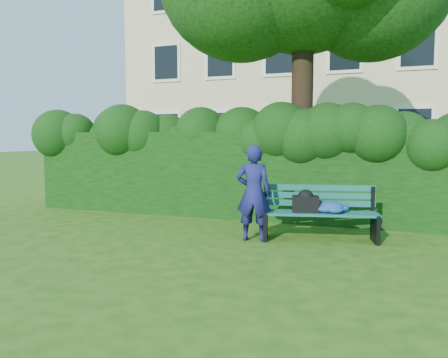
% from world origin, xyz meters
% --- Properties ---
extents(ground, '(80.00, 80.00, 0.00)m').
position_xyz_m(ground, '(0.00, 0.00, 0.00)').
color(ground, '#294E10').
rests_on(ground, ground).
extents(apartment_building, '(16.00, 8.08, 12.00)m').
position_xyz_m(apartment_building, '(-0.00, 13.99, 6.00)').
color(apartment_building, beige).
rests_on(apartment_building, ground).
extents(hedge, '(10.00, 1.00, 1.80)m').
position_xyz_m(hedge, '(0.00, 2.20, 0.90)').
color(hedge, black).
rests_on(hedge, ground).
extents(park_bench, '(1.93, 0.95, 0.89)m').
position_xyz_m(park_bench, '(1.68, 0.55, 0.50)').
color(park_bench, '#0E4546').
rests_on(park_bench, ground).
extents(man_reading, '(0.61, 0.44, 1.57)m').
position_xyz_m(man_reading, '(0.68, 0.15, 0.79)').
color(man_reading, navy).
rests_on(man_reading, ground).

